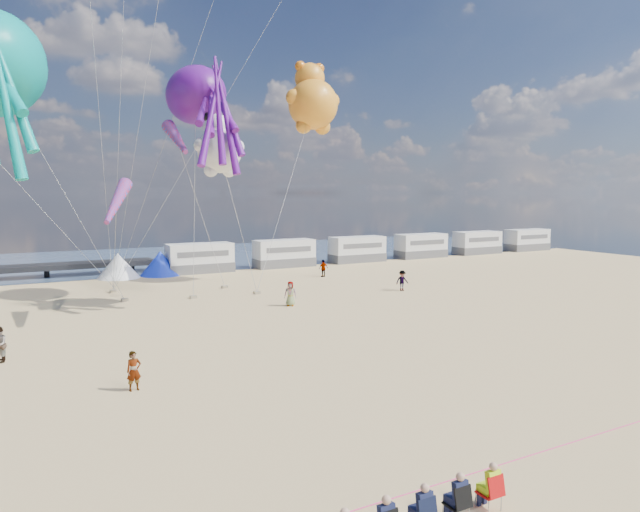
{
  "coord_description": "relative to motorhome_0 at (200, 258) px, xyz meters",
  "views": [
    {
      "loc": [
        -10.88,
        -16.68,
        8.1
      ],
      "look_at": [
        1.47,
        6.0,
        5.24
      ],
      "focal_mm": 32.0,
      "sensor_mm": 36.0,
      "label": 1
    }
  ],
  "objects": [
    {
      "name": "ground",
      "position": [
        -6.0,
        -40.0,
        -1.5
      ],
      "size": [
        120.0,
        120.0,
        0.0
      ],
      "primitive_type": "plane",
      "color": "#DEBC80",
      "rests_on": "ground"
    },
    {
      "name": "water",
      "position": [
        -6.0,
        15.0,
        -1.48
      ],
      "size": [
        120.0,
        120.0,
        0.0
      ],
      "primitive_type": "plane",
      "color": "#384D6A",
      "rests_on": "ground"
    },
    {
      "name": "motorhome_0",
      "position": [
        0.0,
        0.0,
        0.0
      ],
      "size": [
        6.6,
        2.5,
        3.0
      ],
      "primitive_type": "cube",
      "color": "silver",
      "rests_on": "ground"
    },
    {
      "name": "motorhome_1",
      "position": [
        9.5,
        0.0,
        0.0
      ],
      "size": [
        6.6,
        2.5,
        3.0
      ],
      "primitive_type": "cube",
      "color": "silver",
      "rests_on": "ground"
    },
    {
      "name": "motorhome_2",
      "position": [
        19.0,
        0.0,
        0.0
      ],
      "size": [
        6.6,
        2.5,
        3.0
      ],
      "primitive_type": "cube",
      "color": "silver",
      "rests_on": "ground"
    },
    {
      "name": "motorhome_3",
      "position": [
        28.5,
        0.0,
        0.0
      ],
      "size": [
        6.6,
        2.5,
        3.0
      ],
      "primitive_type": "cube",
      "color": "silver",
      "rests_on": "ground"
    },
    {
      "name": "motorhome_4",
      "position": [
        38.0,
        0.0,
        0.0
      ],
      "size": [
        6.6,
        2.5,
        3.0
      ],
      "primitive_type": "cube",
      "color": "silver",
      "rests_on": "ground"
    },
    {
      "name": "motorhome_5",
      "position": [
        47.5,
        0.0,
        0.0
      ],
      "size": [
        6.6,
        2.5,
        3.0
      ],
      "primitive_type": "cube",
      "color": "silver",
      "rests_on": "ground"
    },
    {
      "name": "tent_white",
      "position": [
        -8.0,
        0.0,
        -0.3
      ],
      "size": [
        4.0,
        4.0,
        2.4
      ],
      "primitive_type": "cone",
      "color": "white",
      "rests_on": "ground"
    },
    {
      "name": "tent_blue",
      "position": [
        -4.0,
        0.0,
        -0.3
      ],
      "size": [
        4.0,
        4.0,
        2.4
      ],
      "primitive_type": "cone",
      "color": "#1933CC",
      "rests_on": "ground"
    },
    {
      "name": "spectator_row",
      "position": [
        -8.63,
        -46.57,
        -0.85
      ],
      "size": [
        6.1,
        0.9,
        1.3
      ],
      "primitive_type": null,
      "color": "black",
      "rests_on": "ground"
    },
    {
      "name": "rope_line",
      "position": [
        -6.0,
        -45.0,
        -1.48
      ],
      "size": [
        34.0,
        0.03,
        0.03
      ],
      "primitive_type": "cylinder",
      "rotation": [
        0.0,
        1.57,
        0.0
      ],
      "color": "#F2338C",
      "rests_on": "ground"
    },
    {
      "name": "standing_person",
      "position": [
        -12.72,
        -33.03,
        -0.67
      ],
      "size": [
        0.64,
        0.46,
        1.65
      ],
      "primitive_type": "imported",
      "rotation": [
        0.0,
        0.0,
        0.1
      ],
      "color": "tan",
      "rests_on": "ground"
    },
    {
      "name": "beachgoer_2",
      "position": [
        11.58,
        -18.76,
        -0.65
      ],
      "size": [
        0.94,
        0.79,
        1.7
      ],
      "primitive_type": "imported",
      "rotation": [
        0.0,
        0.0,
        6.09
      ],
      "color": "#7F6659",
      "rests_on": "ground"
    },
    {
      "name": "beachgoer_3",
      "position": [
        9.61,
        -8.75,
        -0.66
      ],
      "size": [
        1.13,
        0.7,
        1.69
      ],
      "primitive_type": "imported",
      "rotation": [
        0.0,
        0.0,
        3.21
      ],
      "color": "#7F6659",
      "rests_on": "ground"
    },
    {
      "name": "beachgoer_6",
      "position": [
        0.61,
        -20.1,
        -0.61
      ],
      "size": [
        0.78,
        0.71,
        1.79
      ],
      "primitive_type": "imported",
      "rotation": [
        0.0,
        0.0,
        5.73
      ],
      "color": "#7F6659",
      "rests_on": "ground"
    },
    {
      "name": "sandbag_a",
      "position": [
        -9.6,
        -12.56,
        -1.39
      ],
      "size": [
        0.5,
        0.35,
        0.22
      ],
      "primitive_type": "cube",
      "color": "gray",
      "rests_on": "ground"
    },
    {
      "name": "sandbag_b",
      "position": [
        -4.72,
        -13.86,
        -1.39
      ],
      "size": [
        0.5,
        0.35,
        0.22
      ],
      "primitive_type": "cube",
      "color": "gray",
      "rests_on": "ground"
    },
    {
      "name": "sandbag_c",
      "position": [
        0.34,
        -14.41,
        -1.39
      ],
      "size": [
        0.5,
        0.35,
        0.22
      ],
      "primitive_type": "cube",
      "color": "gray",
      "rests_on": "ground"
    },
    {
      "name": "sandbag_d",
      "position": [
        -1.01,
        -10.48,
        -1.39
      ],
      "size": [
        0.5,
        0.35,
        0.22
      ],
      "primitive_type": "cube",
      "color": "gray",
      "rests_on": "ground"
    },
    {
      "name": "sandbag_e",
      "position": [
        -9.74,
        -8.1,
        -1.39
      ],
      "size": [
        0.5,
        0.35,
        0.22
      ],
      "primitive_type": "cube",
      "color": "gray",
      "rests_on": "ground"
    },
    {
      "name": "kite_octopus_purple",
      "position": [
        -4.08,
        -13.58,
        13.94
      ],
      "size": [
        4.53,
        9.58,
        10.71
      ],
      "primitive_type": null,
      "rotation": [
        0.0,
        0.0,
        -0.06
      ],
      "color": "#560F7F"
    },
    {
      "name": "kite_panda",
      "position": [
        -3.55,
        -17.31,
        9.58
      ],
      "size": [
        4.85,
        4.72,
        5.37
      ],
      "primitive_type": null,
      "rotation": [
        0.0,
        0.0,
        -0.37
      ],
      "color": "silver"
    },
    {
      "name": "kite_teddy_orange",
      "position": [
        7.37,
        -10.87,
        14.44
      ],
      "size": [
        5.82,
        5.54,
        7.59
      ],
      "primitive_type": null,
      "rotation": [
        0.0,
        0.0,
        0.09
      ],
      "color": "orange"
    },
    {
      "name": "windsock_mid",
      "position": [
        -6.2,
        -15.84,
        10.45
      ],
      "size": [
        1.08,
        5.2,
        5.18
      ],
      "primitive_type": null,
      "rotation": [
        0.0,
        0.0,
        -0.02
      ],
      "color": "red"
    },
    {
      "name": "windsock_right",
      "position": [
        -10.99,
        -19.46,
        6.05
      ],
      "size": [
        2.87,
        4.85,
        4.93
      ],
      "primitive_type": null,
      "rotation": [
        0.0,
        0.0,
        -0.43
      ],
      "color": "red"
    }
  ]
}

